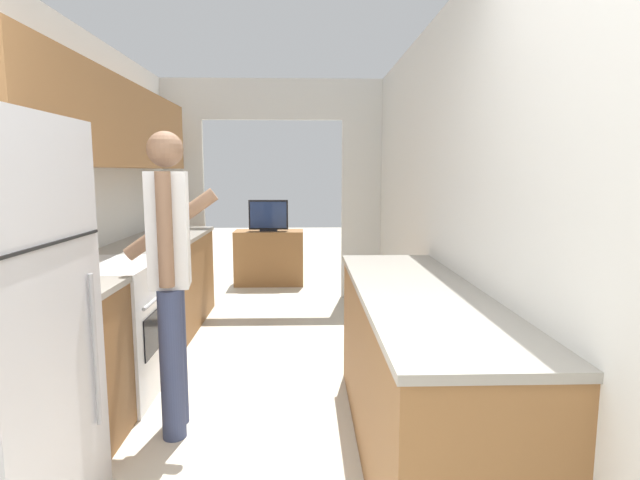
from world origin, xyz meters
The scene contains 9 objects.
wall_left centered at (-1.20, 2.07, 1.47)m, with size 0.38×6.99×2.50m.
wall_right centered at (1.27, 1.69, 1.25)m, with size 0.06×6.99×2.50m.
wall_far_with_doorway centered at (0.00, 4.62, 1.43)m, with size 2.88×0.06×2.50m.
counter_left centered at (-0.94, 2.87, 0.44)m, with size 0.62×3.16×0.88m.
counter_right centered at (0.94, 1.28, 0.44)m, with size 0.62×2.10×0.88m.
range_oven centered at (-0.93, 2.05, 0.45)m, with size 0.66×0.74×1.02m.
person centered at (-0.38, 1.58, 0.91)m, with size 0.54×0.41×1.69m.
tv_cabinet centered at (-0.11, 5.33, 0.35)m, with size 0.89×0.42×0.71m.
television centered at (-0.11, 5.29, 0.91)m, with size 0.51×0.16×0.40m.
Camera 1 is at (0.36, -1.14, 1.47)m, focal length 28.00 mm.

